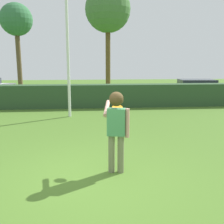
% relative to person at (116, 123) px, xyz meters
% --- Properties ---
extents(ground_plane, '(60.00, 60.00, 0.00)m').
position_rel_person_xyz_m(ground_plane, '(-0.53, -0.29, -1.10)').
color(ground_plane, '#486F26').
extents(person, '(0.56, 0.78, 1.77)m').
position_rel_person_xyz_m(person, '(0.00, 0.00, 0.00)').
color(person, '#717552').
rests_on(person, ground).
extents(frisbee, '(0.24, 0.24, 0.09)m').
position_rel_person_xyz_m(frisbee, '(0.07, 0.44, 0.25)').
color(frisbee, orange).
extents(lamppost, '(0.24, 0.24, 7.04)m').
position_rel_person_xyz_m(lamppost, '(-1.42, 6.00, 2.74)').
color(lamppost, silver).
rests_on(lamppost, ground).
extents(hedge_row, '(28.03, 0.90, 1.20)m').
position_rel_person_xyz_m(hedge_row, '(-0.53, 8.38, -0.51)').
color(hedge_row, '#2C492A').
rests_on(hedge_row, ground).
extents(parked_car_black, '(4.35, 2.16, 1.25)m').
position_rel_person_xyz_m(parked_car_black, '(6.42, 11.00, -0.42)').
color(parked_car_black, black).
rests_on(parked_car_black, ground).
extents(willow_tree, '(3.70, 3.70, 8.40)m').
position_rel_person_xyz_m(willow_tree, '(1.08, 16.84, 5.38)').
color(willow_tree, brown).
rests_on(willow_tree, ground).
extents(oak_tree, '(2.58, 2.58, 6.98)m').
position_rel_person_xyz_m(oak_tree, '(-6.25, 16.99, 4.46)').
color(oak_tree, brown).
rests_on(oak_tree, ground).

